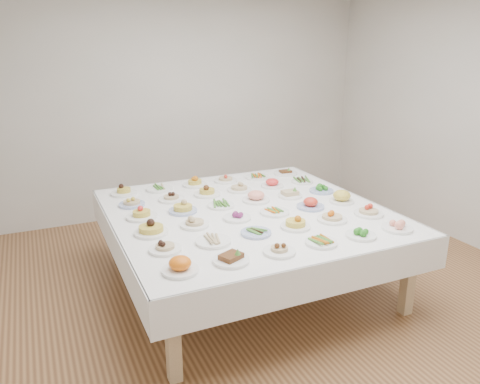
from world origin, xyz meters
name	(u,v)px	position (x,y,z in m)	size (l,w,h in m)	color
room_envelope	(281,90)	(0.00, 0.00, 1.83)	(5.02, 5.02, 2.81)	#96693E
display_table	(247,216)	(-0.22, 0.19, 0.69)	(2.41, 2.41, 0.75)	white
dish_0	(180,263)	(-1.14, -0.73, 0.82)	(0.24, 0.24, 0.14)	white
dish_1	(231,255)	(-0.77, -0.73, 0.80)	(0.25, 0.25, 0.12)	white
dish_2	(279,246)	(-0.40, -0.74, 0.80)	(0.23, 0.23, 0.12)	white
dish_3	(321,241)	(-0.03, -0.73, 0.78)	(0.24, 0.24, 0.06)	white
dish_4	(361,232)	(0.33, -0.74, 0.79)	(0.24, 0.24, 0.09)	white
dish_5	(398,224)	(0.70, -0.74, 0.80)	(0.25, 0.25, 0.11)	white
dish_6	(165,244)	(-1.14, -0.36, 0.80)	(0.24, 0.24, 0.12)	white
dish_7	(213,239)	(-0.77, -0.37, 0.78)	(0.27, 0.27, 0.06)	white
dish_8	(256,232)	(-0.40, -0.36, 0.77)	(0.24, 0.24, 0.05)	#4C66B2
dish_9	(296,221)	(-0.04, -0.37, 0.81)	(0.24, 0.24, 0.14)	white
dish_10	(332,213)	(0.33, -0.36, 0.82)	(0.26, 0.26, 0.15)	white
dish_11	(369,208)	(0.71, -0.37, 0.82)	(0.25, 0.25, 0.15)	white
dish_12	(151,224)	(-1.15, 0.00, 0.83)	(0.29, 0.27, 0.17)	white
dish_13	(195,218)	(-0.78, 0.01, 0.82)	(0.24, 0.24, 0.14)	white
dish_14	(237,215)	(-0.40, 0.01, 0.79)	(0.24, 0.24, 0.09)	white
dish_15	(275,211)	(-0.03, 0.01, 0.77)	(0.26, 0.26, 0.05)	white
dish_16	(311,202)	(0.34, 0.00, 0.81)	(0.25, 0.25, 0.13)	#4C66B2
dish_17	(342,196)	(0.69, 0.01, 0.81)	(0.23, 0.23, 0.13)	white
dish_18	(141,211)	(-1.14, 0.38, 0.81)	(0.27, 0.27, 0.14)	white
dish_19	(183,205)	(-0.77, 0.38, 0.82)	(0.25, 0.25, 0.14)	#4C66B2
dish_20	(221,204)	(-0.40, 0.37, 0.78)	(0.24, 0.24, 0.06)	white
dish_21	(256,195)	(-0.03, 0.38, 0.82)	(0.27, 0.27, 0.14)	white
dish_22	(290,192)	(0.33, 0.37, 0.80)	(0.24, 0.24, 0.11)	white
dish_23	(321,188)	(0.71, 0.37, 0.79)	(0.24, 0.24, 0.09)	#4C66B2
dish_24	(132,200)	(-1.15, 0.74, 0.81)	(0.24, 0.24, 0.13)	#4C66B2
dish_25	(171,194)	(-0.77, 0.74, 0.82)	(0.25, 0.25, 0.14)	white
dish_26	(207,188)	(-0.40, 0.75, 0.83)	(0.27, 0.26, 0.16)	white
dish_27	(239,185)	(-0.04, 0.75, 0.81)	(0.24, 0.24, 0.13)	white
dish_28	(272,182)	(0.33, 0.74, 0.80)	(0.23, 0.23, 0.12)	white
dish_29	(302,180)	(0.71, 0.74, 0.78)	(0.23, 0.23, 0.06)	white
dish_30	(124,189)	(-1.15, 1.12, 0.81)	(0.26, 0.26, 0.13)	white
dish_31	(159,187)	(-0.79, 1.12, 0.78)	(0.27, 0.27, 0.06)	white
dish_32	(195,180)	(-0.40, 1.11, 0.82)	(0.26, 0.26, 0.15)	white
dish_33	(226,176)	(-0.04, 1.12, 0.81)	(0.25, 0.25, 0.14)	white
dish_34	(257,176)	(0.34, 1.10, 0.78)	(0.27, 0.27, 0.06)	white
dish_35	(285,171)	(0.71, 1.12, 0.79)	(0.27, 0.27, 0.10)	white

